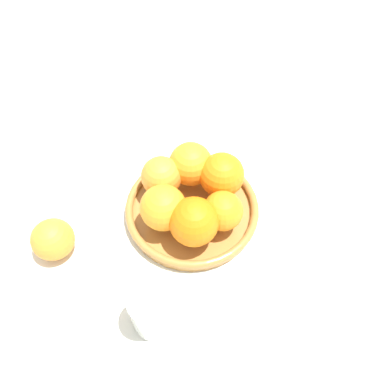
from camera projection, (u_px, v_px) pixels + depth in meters
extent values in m
plane|color=silver|center=(192.00, 213.00, 0.70)|extent=(4.00, 4.00, 0.00)
cylinder|color=#A57238|center=(192.00, 211.00, 0.69)|extent=(0.24, 0.24, 0.01)
torus|color=#A57238|center=(192.00, 207.00, 0.68)|extent=(0.24, 0.24, 0.01)
sphere|color=orange|center=(191.00, 164.00, 0.68)|extent=(0.08, 0.08, 0.08)
sphere|color=orange|center=(161.00, 176.00, 0.67)|extent=(0.07, 0.07, 0.07)
sphere|color=orange|center=(162.00, 207.00, 0.63)|extent=(0.08, 0.08, 0.08)
sphere|color=orange|center=(194.00, 222.00, 0.61)|extent=(0.08, 0.08, 0.08)
sphere|color=orange|center=(223.00, 211.00, 0.63)|extent=(0.07, 0.07, 0.07)
sphere|color=orange|center=(223.00, 176.00, 0.66)|extent=(0.08, 0.08, 0.08)
sphere|color=orange|center=(53.00, 239.00, 0.63)|extent=(0.07, 0.07, 0.07)
cylinder|color=silver|center=(152.00, 311.00, 0.55)|extent=(0.06, 0.06, 0.09)
cube|color=white|center=(150.00, 121.00, 0.84)|extent=(0.16, 0.16, 0.01)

